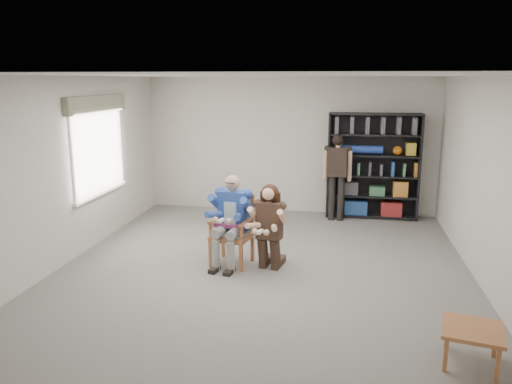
% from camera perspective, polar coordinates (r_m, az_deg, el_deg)
% --- Properties ---
extents(room_shell, '(6.00, 7.00, 2.80)m').
position_cam_1_polar(room_shell, '(6.99, 0.77, 1.66)').
color(room_shell, beige).
rests_on(room_shell, ground).
extents(floor, '(6.00, 7.00, 0.01)m').
position_cam_1_polar(floor, '(7.39, 0.73, -9.05)').
color(floor, slate).
rests_on(floor, ground).
extents(window_left, '(0.16, 2.00, 1.75)m').
position_cam_1_polar(window_left, '(8.83, -17.46, 4.93)').
color(window_left, white).
rests_on(window_left, room_shell).
extents(armchair, '(0.71, 0.70, 1.06)m').
position_cam_1_polar(armchair, '(7.51, -2.80, -4.41)').
color(armchair, '#9C5D35').
rests_on(armchair, floor).
extents(seated_man, '(0.73, 0.92, 1.38)m').
position_cam_1_polar(seated_man, '(7.46, -2.81, -3.25)').
color(seated_man, navy).
rests_on(seated_man, floor).
extents(kneeling_woman, '(0.67, 0.93, 1.26)m').
position_cam_1_polar(kneeling_woman, '(7.26, 1.46, -4.17)').
color(kneeling_woman, '#38281E').
rests_on(kneeling_woman, floor).
extents(bookshelf, '(1.80, 0.38, 2.10)m').
position_cam_1_polar(bookshelf, '(10.21, 13.22, 2.88)').
color(bookshelf, black).
rests_on(bookshelf, floor).
extents(standing_man, '(0.54, 0.32, 1.71)m').
position_cam_1_polar(standing_man, '(9.90, 9.24, 1.60)').
color(standing_man, black).
rests_on(standing_man, floor).
extents(side_table, '(0.67, 0.67, 0.39)m').
position_cam_1_polar(side_table, '(5.54, 23.38, -15.86)').
color(side_table, '#9C5D35').
rests_on(side_table, floor).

